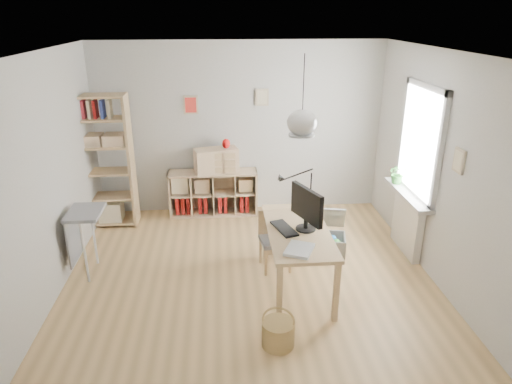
{
  "coord_description": "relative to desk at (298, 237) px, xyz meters",
  "views": [
    {
      "loc": [
        -0.31,
        -4.81,
        3.09
      ],
      "look_at": [
        0.1,
        0.3,
        1.05
      ],
      "focal_mm": 32.0,
      "sensor_mm": 36.0,
      "label": 1
    }
  ],
  "objects": [
    {
      "name": "ground",
      "position": [
        -0.55,
        0.15,
        -0.66
      ],
      "size": [
        4.5,
        4.5,
        0.0
      ],
      "primitive_type": "plane",
      "color": "tan",
      "rests_on": "ground"
    },
    {
      "name": "room_shell",
      "position": [
        -0.0,
        0.0,
        1.34
      ],
      "size": [
        4.5,
        4.5,
        4.5
      ],
      "color": "silver",
      "rests_on": "ground"
    },
    {
      "name": "window_unit",
      "position": [
        1.68,
        0.75,
        0.89
      ],
      "size": [
        0.07,
        1.16,
        1.46
      ],
      "color": "white",
      "rests_on": "ground"
    },
    {
      "name": "radiator",
      "position": [
        1.64,
        0.75,
        -0.26
      ],
      "size": [
        0.1,
        0.8,
        0.8
      ],
      "primitive_type": "cube",
      "color": "white",
      "rests_on": "ground"
    },
    {
      "name": "windowsill",
      "position": [
        1.59,
        0.75,
        0.17
      ],
      "size": [
        0.22,
        1.2,
        0.06
      ],
      "primitive_type": "cube",
      "color": "silver",
      "rests_on": "radiator"
    },
    {
      "name": "desk",
      "position": [
        0.0,
        0.0,
        0.0
      ],
      "size": [
        0.7,
        1.5,
        0.75
      ],
      "color": "tan",
      "rests_on": "ground"
    },
    {
      "name": "cube_shelf",
      "position": [
        -1.02,
        2.23,
        -0.36
      ],
      "size": [
        1.4,
        0.38,
        0.72
      ],
      "color": "#D9B68F",
      "rests_on": "ground"
    },
    {
      "name": "tall_bookshelf",
      "position": [
        -2.59,
        1.95,
        0.43
      ],
      "size": [
        0.8,
        0.38,
        2.0
      ],
      "color": "tan",
      "rests_on": "ground"
    },
    {
      "name": "side_table",
      "position": [
        -2.59,
        0.5,
        0.01
      ],
      "size": [
        0.4,
        0.55,
        0.85
      ],
      "color": "gray",
      "rests_on": "ground"
    },
    {
      "name": "chair",
      "position": [
        -0.21,
        0.47,
        -0.23
      ],
      "size": [
        0.41,
        0.41,
        0.75
      ],
      "rotation": [
        0.0,
        0.0,
        0.13
      ],
      "color": "gray",
      "rests_on": "ground"
    },
    {
      "name": "wicker_basket",
      "position": [
        -0.35,
        -1.04,
        -0.51
      ],
      "size": [
        0.32,
        0.32,
        0.45
      ],
      "rotation": [
        0.0,
        0.0,
        -0.28
      ],
      "color": "#9B7A46",
      "rests_on": "ground"
    },
    {
      "name": "storage_chest",
      "position": [
        0.53,
        0.79,
        -0.47
      ],
      "size": [
        0.65,
        0.7,
        0.57
      ],
      "rotation": [
        0.0,
        0.0,
        -0.21
      ],
      "color": "silver",
      "rests_on": "ground"
    },
    {
      "name": "monitor",
      "position": [
        0.09,
        -0.01,
        0.38
      ],
      "size": [
        0.27,
        0.55,
        0.5
      ],
      "rotation": [
        0.0,
        0.0,
        0.4
      ],
      "color": "black",
      "rests_on": "desk"
    },
    {
      "name": "keyboard",
      "position": [
        -0.16,
        0.02,
        0.1
      ],
      "size": [
        0.29,
        0.47,
        0.02
      ],
      "primitive_type": "cube",
      "rotation": [
        0.0,
        0.0,
        0.31
      ],
      "color": "black",
      "rests_on": "desk"
    },
    {
      "name": "task_lamp",
      "position": [
        0.03,
        0.54,
        0.43
      ],
      "size": [
        0.47,
        0.17,
        0.5
      ],
      "color": "black",
      "rests_on": "desk"
    },
    {
      "name": "yarn_ball",
      "position": [
        0.16,
        0.54,
        0.16
      ],
      "size": [
        0.13,
        0.13,
        0.13
      ],
      "primitive_type": "sphere",
      "color": "#490919",
      "rests_on": "desk"
    },
    {
      "name": "paper_tray",
      "position": [
        -0.07,
        -0.5,
        0.11
      ],
      "size": [
        0.38,
        0.41,
        0.03
      ],
      "primitive_type": "cube",
      "rotation": [
        0.0,
        0.0,
        -0.43
      ],
      "color": "silver",
      "rests_on": "desk"
    },
    {
      "name": "drawer_chest",
      "position": [
        -0.94,
        2.19,
        0.25
      ],
      "size": [
        0.72,
        0.45,
        0.38
      ],
      "primitive_type": "cube",
      "rotation": [
        0.0,
        0.0,
        0.24
      ],
      "color": "#D9B68F",
      "rests_on": "cube_shelf"
    },
    {
      "name": "red_vase",
      "position": [
        -0.78,
        2.19,
        0.52
      ],
      "size": [
        0.13,
        0.13,
        0.15
      ],
      "primitive_type": "ellipsoid",
      "color": "#A30E0D",
      "rests_on": "drawer_chest"
    },
    {
      "name": "potted_plant",
      "position": [
        1.57,
        1.1,
        0.35
      ],
      "size": [
        0.26,
        0.22,
        0.29
      ],
      "primitive_type": "imported",
      "rotation": [
        0.0,
        0.0,
        -0.01
      ],
      "color": "#275F23",
      "rests_on": "windowsill"
    }
  ]
}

